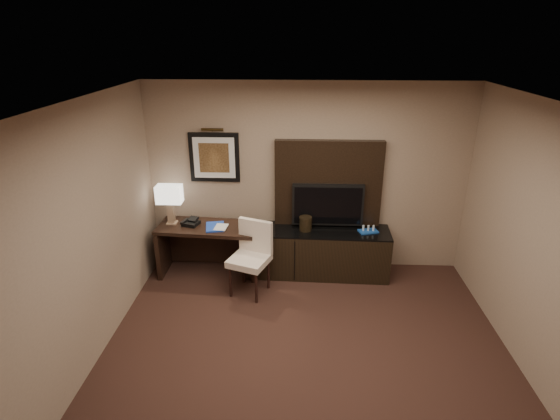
# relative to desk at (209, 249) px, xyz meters

# --- Properties ---
(floor) EXTENTS (4.50, 5.00, 0.01)m
(floor) POSITION_rel_desk_xyz_m (1.39, -2.15, -0.38)
(floor) COLOR black
(floor) RESTS_ON ground
(ceiling) EXTENTS (4.50, 5.00, 0.01)m
(ceiling) POSITION_rel_desk_xyz_m (1.39, -2.15, 2.33)
(ceiling) COLOR silver
(ceiling) RESTS_ON wall_back
(wall_back) EXTENTS (4.50, 0.01, 2.70)m
(wall_back) POSITION_rel_desk_xyz_m (1.39, 0.35, 0.98)
(wall_back) COLOR gray
(wall_back) RESTS_ON floor
(wall_left) EXTENTS (0.01, 5.00, 2.70)m
(wall_left) POSITION_rel_desk_xyz_m (-0.86, -2.15, 0.98)
(wall_left) COLOR gray
(wall_left) RESTS_ON floor
(desk) EXTENTS (1.43, 0.70, 0.75)m
(desk) POSITION_rel_desk_xyz_m (0.00, 0.00, 0.00)
(desk) COLOR black
(desk) RESTS_ON floor
(credenza) EXTENTS (2.01, 0.61, 0.69)m
(credenza) POSITION_rel_desk_xyz_m (1.57, 0.05, -0.03)
(credenza) COLOR black
(credenza) RESTS_ON floor
(tv_wall_panel) EXTENTS (1.50, 0.12, 1.30)m
(tv_wall_panel) POSITION_rel_desk_xyz_m (1.69, 0.29, 0.90)
(tv_wall_panel) COLOR black
(tv_wall_panel) RESTS_ON wall_back
(tv) EXTENTS (1.00, 0.08, 0.60)m
(tv) POSITION_rel_desk_xyz_m (1.69, 0.19, 0.65)
(tv) COLOR black
(tv) RESTS_ON tv_wall_panel
(artwork) EXTENTS (0.70, 0.04, 0.70)m
(artwork) POSITION_rel_desk_xyz_m (0.09, 0.33, 1.28)
(artwork) COLOR black
(artwork) RESTS_ON wall_back
(picture_light) EXTENTS (0.04, 0.04, 0.30)m
(picture_light) POSITION_rel_desk_xyz_m (0.09, 0.29, 1.68)
(picture_light) COLOR #433115
(picture_light) RESTS_ON wall_back
(desk_chair) EXTENTS (0.64, 0.68, 0.99)m
(desk_chair) POSITION_rel_desk_xyz_m (0.64, -0.51, 0.12)
(desk_chair) COLOR #F0DDC9
(desk_chair) RESTS_ON floor
(table_lamp) EXTENTS (0.42, 0.32, 0.60)m
(table_lamp) POSITION_rel_desk_xyz_m (-0.52, 0.06, 0.67)
(table_lamp) COLOR #9F7F63
(table_lamp) RESTS_ON desk
(desk_phone) EXTENTS (0.25, 0.24, 0.10)m
(desk_phone) POSITION_rel_desk_xyz_m (-0.23, 0.02, 0.43)
(desk_phone) COLOR black
(desk_phone) RESTS_ON desk
(blue_folder) EXTENTS (0.31, 0.37, 0.02)m
(blue_folder) POSITION_rel_desk_xyz_m (0.12, -0.05, 0.38)
(blue_folder) COLOR #1B3FB0
(blue_folder) RESTS_ON desk
(book) EXTENTS (0.17, 0.04, 0.23)m
(book) POSITION_rel_desk_xyz_m (0.12, -0.07, 0.49)
(book) COLOR #B9AF91
(book) RESTS_ON desk
(ice_bucket) EXTENTS (0.21, 0.21, 0.20)m
(ice_bucket) POSITION_rel_desk_xyz_m (1.38, 0.05, 0.42)
(ice_bucket) COLOR black
(ice_bucket) RESTS_ON credenza
(minibar_tray) EXTENTS (0.30, 0.22, 0.09)m
(minibar_tray) POSITION_rel_desk_xyz_m (2.26, 0.02, 0.36)
(minibar_tray) COLOR #184A9E
(minibar_tray) RESTS_ON credenza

